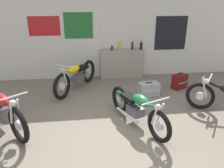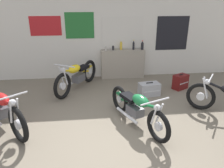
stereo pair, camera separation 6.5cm
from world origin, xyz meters
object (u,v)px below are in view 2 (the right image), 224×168
Objects in this scene: bottle_leftmost at (106,48)px; bottle_rightmost at (142,46)px; hard_case_darkred at (180,82)px; hard_case_silver at (149,89)px; bottle_center at (121,45)px; motorcycle_yellow at (77,76)px; motorcycle_green at (137,108)px; motorcycle_red at (1,108)px; bottle_left_center at (113,48)px; bottle_right_center at (134,45)px.

bottle_leftmost is 0.57× the size of bottle_rightmost.
bottle_rightmost is 1.70m from hard_case_darkred.
hard_case_darkred is at bearing 19.19° from hard_case_silver.
bottle_leftmost is at bearing 151.07° from hard_case_darkred.
bottle_center reaches higher than bottle_leftmost.
bottle_rightmost reaches higher than motorcycle_yellow.
motorcycle_yellow is (-2.09, -0.86, -0.65)m from bottle_rightmost.
bottle_center reaches higher than motorcycle_yellow.
motorcycle_yellow is 3.12× the size of hard_case_silver.
motorcycle_red is at bearing 174.96° from motorcycle_green.
motorcycle_red reaches higher than hard_case_darkred.
bottle_rightmost is at bearing 128.05° from hard_case_darkred.
motorcycle_yellow is at bearing -146.06° from bottle_center.
hard_case_darkred is 1.10m from hard_case_silver.
bottle_leftmost is 0.34× the size of hard_case_darkred.
bottle_center reaches higher than bottle_left_center.
bottle_center reaches higher than motorcycle_green.
bottle_center is 1.82m from motorcycle_yellow.
bottle_leftmost is 2.03m from hard_case_silver.
bottle_left_center is 1.58m from motorcycle_yellow.
hard_case_darkred reaches higher than hard_case_silver.
motorcycle_yellow is at bearing -136.45° from bottle_leftmost.
motorcycle_red is (-3.55, -2.71, -0.65)m from bottle_rightmost.
bottle_rightmost is 0.50× the size of hard_case_silver.
bottle_leftmost is 3.64m from motorcycle_red.
hard_case_darkred is (4.45, 1.56, -0.21)m from motorcycle_red.
bottle_center is at bearing 9.77° from bottle_leftmost.
bottle_leftmost is 3.04m from motorcycle_green.
hard_case_silver is (0.67, 1.44, -0.21)m from motorcycle_green.
bottle_rightmost reaches higher than motorcycle_red.
motorcycle_red is 3.63m from hard_case_silver.
bottle_center is 0.17× the size of motorcycle_green.
bottle_left_center is 3.07m from motorcycle_green.
bottle_left_center is at bearing 179.72° from bottle_right_center.
bottle_leftmost is 2.52m from hard_case_darkred.
hard_case_silver is at bearing -160.81° from hard_case_darkred.
bottle_rightmost is at bearing 85.08° from hard_case_silver.
motorcycle_red is at bearing -135.67° from bottle_center.
motorcycle_red is at bearing -131.05° from bottle_leftmost.
bottle_left_center is 2.35m from hard_case_darkred.
bottle_rightmost reaches higher than hard_case_silver.
hard_case_silver is (0.55, -1.60, -0.90)m from bottle_center.
bottle_right_center is at bearing -0.28° from bottle_left_center.
hard_case_silver is at bearing -94.92° from bottle_rightmost.
motorcycle_red is at bearing -160.72° from hard_case_darkred.
motorcycle_yellow is at bearing -153.51° from bottle_right_center.
motorcycle_green is (0.39, -2.95, -0.63)m from bottle_leftmost.
hard_case_silver is at bearing -84.50° from bottle_right_center.
motorcycle_red is (-3.27, -2.75, -0.66)m from bottle_right_center.
bottle_right_center is 2.13m from motorcycle_yellow.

